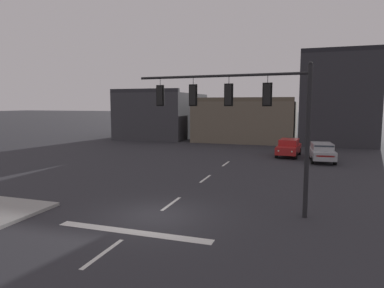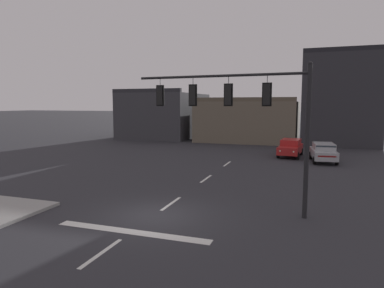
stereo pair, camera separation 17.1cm
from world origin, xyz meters
name	(u,v)px [view 1 (the left image)]	position (x,y,z in m)	size (l,w,h in m)	color
ground_plane	(154,216)	(0.00, 0.00, 0.00)	(400.00, 400.00, 0.00)	#2B2B30
stop_bar_paint	(132,232)	(0.00, -2.00, 0.00)	(6.40, 0.50, 0.01)	silver
lane_centreline	(171,204)	(0.00, 2.00, 0.00)	(0.16, 26.40, 0.01)	silver
signal_mast_near_side	(243,107)	(3.44, 2.07, 4.75)	(8.05, 0.76, 6.63)	black
car_lot_nearside	(322,152)	(7.47, 17.59, 0.86)	(2.26, 4.58, 1.61)	#9EA0A5
car_lot_middle	(289,147)	(4.67, 19.87, 0.86)	(2.22, 4.57, 1.61)	#A81E1E
building_row	(240,113)	(-2.56, 33.80, 3.60)	(33.03, 13.87, 11.02)	#38383D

